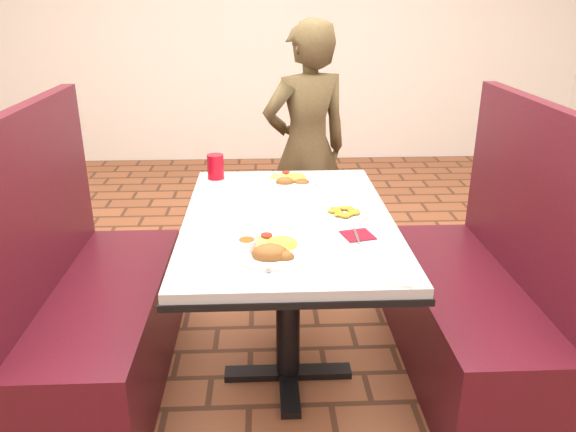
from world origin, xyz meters
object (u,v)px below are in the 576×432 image
at_px(booth_bench_left, 94,315).
at_px(diner_person, 306,151).
at_px(booth_bench_right, 477,305).
at_px(red_tumbler, 216,167).
at_px(near_dinner_plate, 271,246).
at_px(dining_table, 288,239).
at_px(far_dinner_plate, 290,178).
at_px(plantain_plate, 344,214).

bearing_deg(booth_bench_left, diner_person, 48.80).
height_order(booth_bench_right, red_tumbler, booth_bench_right).
xyz_separation_m(diner_person, near_dinner_plate, (-0.23, -1.43, 0.06)).
distance_m(near_dinner_plate, red_tumbler, 0.87).
xyz_separation_m(dining_table, booth_bench_left, (-0.80, 0.00, -0.32)).
xyz_separation_m(booth_bench_right, red_tumbler, (-1.11, 0.50, 0.48)).
xyz_separation_m(booth_bench_right, far_dinner_plate, (-0.77, 0.42, 0.44)).
distance_m(booth_bench_left, diner_person, 1.50).
distance_m(plantain_plate, red_tumbler, 0.74).
height_order(diner_person, red_tumbler, diner_person).
bearing_deg(near_dinner_plate, diner_person, 80.99).
relative_size(booth_bench_left, far_dinner_plate, 4.98).
distance_m(far_dinner_plate, plantain_plate, 0.47).
bearing_deg(diner_person, booth_bench_right, 99.61).
distance_m(dining_table, plantain_plate, 0.24).
xyz_separation_m(plantain_plate, red_tumbler, (-0.53, 0.51, 0.05)).
bearing_deg(booth_bench_right, red_tumbler, 155.96).
xyz_separation_m(booth_bench_left, booth_bench_right, (1.60, 0.00, 0.00)).
height_order(dining_table, booth_bench_left, booth_bench_left).
xyz_separation_m(dining_table, red_tumbler, (-0.31, 0.50, 0.15)).
bearing_deg(booth_bench_right, near_dinner_plate, -158.63).
height_order(booth_bench_left, near_dinner_plate, booth_bench_left).
relative_size(dining_table, booth_bench_left, 1.01).
bearing_deg(booth_bench_right, plantain_plate, -178.48).
xyz_separation_m(near_dinner_plate, red_tumbler, (-0.24, 0.84, 0.03)).
relative_size(dining_table, near_dinner_plate, 4.49).
bearing_deg(plantain_plate, near_dinner_plate, -131.43).
xyz_separation_m(near_dinner_plate, far_dinner_plate, (0.10, 0.76, -0.01)).
distance_m(booth_bench_left, plantain_plate, 1.10).
bearing_deg(diner_person, red_tumbler, 30.67).
bearing_deg(dining_table, plantain_plate, -4.12).
height_order(dining_table, plantain_plate, plantain_plate).
distance_m(dining_table, red_tumbler, 0.61).
relative_size(booth_bench_left, near_dinner_plate, 4.45).
bearing_deg(far_dinner_plate, booth_bench_left, -153.35).
bearing_deg(booth_bench_right, diner_person, 120.54).
bearing_deg(plantain_plate, red_tumbler, 135.99).
relative_size(dining_table, red_tumbler, 10.61).
height_order(booth_bench_right, plantain_plate, booth_bench_right).
bearing_deg(booth_bench_left, dining_table, 0.00).
xyz_separation_m(diner_person, plantain_plate, (0.06, -1.11, 0.04)).
bearing_deg(dining_table, booth_bench_right, 0.00).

